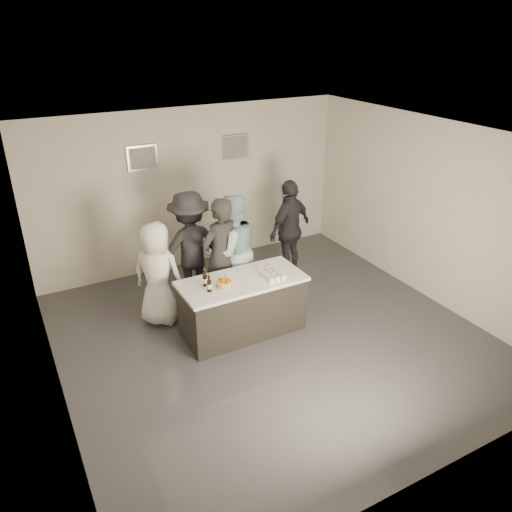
% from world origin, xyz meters
% --- Properties ---
extents(floor, '(6.00, 6.00, 0.00)m').
position_xyz_m(floor, '(0.00, 0.00, 0.00)').
color(floor, '#3D3D42').
rests_on(floor, ground).
extents(ceiling, '(6.00, 6.00, 0.00)m').
position_xyz_m(ceiling, '(0.00, 0.00, 3.00)').
color(ceiling, white).
extents(wall_back, '(6.00, 0.04, 3.00)m').
position_xyz_m(wall_back, '(0.00, 3.00, 1.50)').
color(wall_back, beige).
rests_on(wall_back, ground).
extents(wall_front, '(6.00, 0.04, 3.00)m').
position_xyz_m(wall_front, '(0.00, -3.00, 1.50)').
color(wall_front, beige).
rests_on(wall_front, ground).
extents(wall_left, '(0.04, 6.00, 3.00)m').
position_xyz_m(wall_left, '(-3.00, 0.00, 1.50)').
color(wall_left, beige).
rests_on(wall_left, ground).
extents(wall_right, '(0.04, 6.00, 3.00)m').
position_xyz_m(wall_right, '(3.00, 0.00, 1.50)').
color(wall_right, beige).
rests_on(wall_right, ground).
extents(picture_left, '(0.54, 0.04, 0.44)m').
position_xyz_m(picture_left, '(-0.90, 2.97, 2.20)').
color(picture_left, '#B2B2B7').
rests_on(picture_left, wall_back).
extents(picture_right, '(0.54, 0.04, 0.44)m').
position_xyz_m(picture_right, '(0.90, 2.97, 2.20)').
color(picture_right, '#B2B2B7').
rests_on(picture_right, wall_back).
extents(bar_counter, '(1.86, 0.86, 0.90)m').
position_xyz_m(bar_counter, '(-0.32, 0.35, 0.45)').
color(bar_counter, white).
rests_on(bar_counter, ground).
extents(cake, '(0.23, 0.23, 0.08)m').
position_xyz_m(cake, '(-0.64, 0.29, 0.94)').
color(cake, yellow).
rests_on(cake, bar_counter).
extents(beer_bottle_a, '(0.07, 0.07, 0.26)m').
position_xyz_m(beer_bottle_a, '(-0.87, 0.43, 1.03)').
color(beer_bottle_a, black).
rests_on(beer_bottle_a, bar_counter).
extents(beer_bottle_b, '(0.07, 0.07, 0.26)m').
position_xyz_m(beer_bottle_b, '(-0.88, 0.25, 1.03)').
color(beer_bottle_b, black).
rests_on(beer_bottle_b, bar_counter).
extents(tumbler_cluster, '(0.30, 0.40, 0.08)m').
position_xyz_m(tumbler_cluster, '(0.12, 0.22, 0.94)').
color(tumbler_cluster, gold).
rests_on(tumbler_cluster, bar_counter).
extents(candles, '(0.24, 0.08, 0.01)m').
position_xyz_m(candles, '(-0.56, -0.00, 0.90)').
color(candles, pink).
rests_on(candles, bar_counter).
extents(person_main_black, '(0.82, 0.67, 1.95)m').
position_xyz_m(person_main_black, '(-0.33, 1.06, 0.97)').
color(person_main_black, '#252525').
rests_on(person_main_black, ground).
extents(person_main_blue, '(1.00, 0.82, 1.92)m').
position_xyz_m(person_main_blue, '(-0.07, 1.20, 0.96)').
color(person_main_blue, '#9EC4CF').
rests_on(person_main_blue, ground).
extents(person_guest_left, '(0.96, 0.95, 1.67)m').
position_xyz_m(person_guest_left, '(-1.32, 1.22, 0.84)').
color(person_guest_left, white).
rests_on(person_guest_left, ground).
extents(person_guest_right, '(1.17, 0.81, 1.84)m').
position_xyz_m(person_guest_right, '(1.32, 1.65, 0.92)').
color(person_guest_right, '#29282F').
rests_on(person_guest_right, ground).
extents(person_guest_back, '(1.24, 0.72, 1.91)m').
position_xyz_m(person_guest_back, '(-0.60, 1.67, 0.96)').
color(person_guest_back, '#27252C').
rests_on(person_guest_back, ground).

